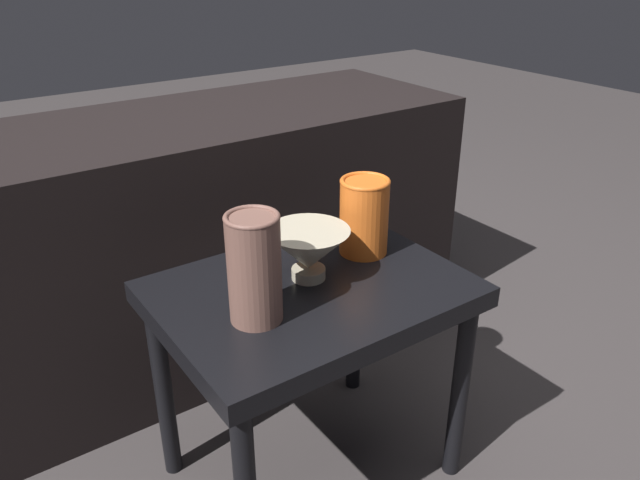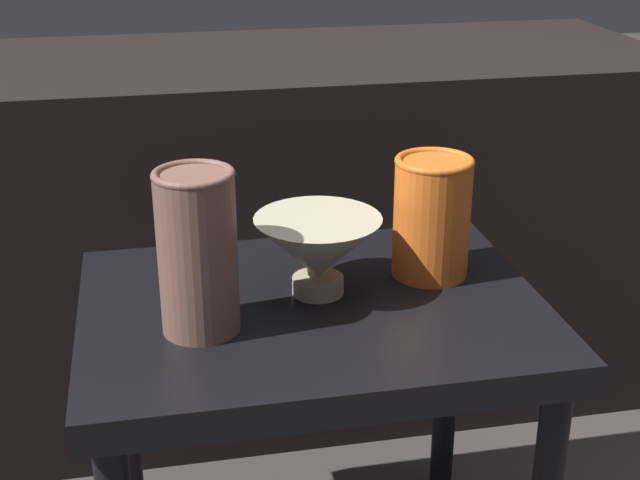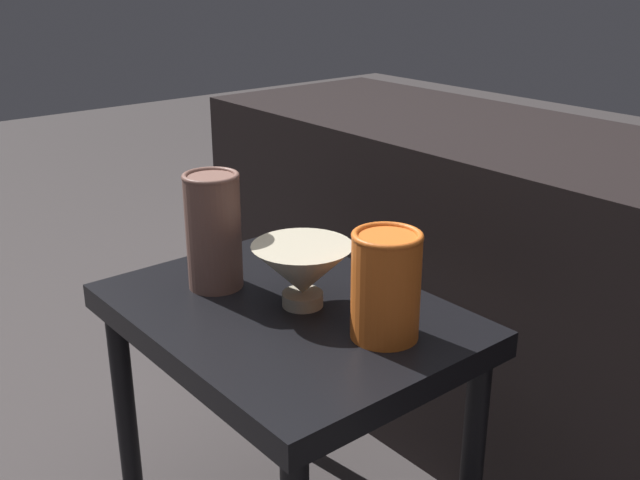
{
  "view_description": "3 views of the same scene",
  "coord_description": "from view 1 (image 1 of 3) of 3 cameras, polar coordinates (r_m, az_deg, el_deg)",
  "views": [
    {
      "loc": [
        -0.56,
        -0.83,
        1.04
      ],
      "look_at": [
        0.03,
        0.01,
        0.54
      ],
      "focal_mm": 35.0,
      "sensor_mm": 36.0,
      "label": 1
    },
    {
      "loc": [
        -0.18,
        -0.95,
        0.96
      ],
      "look_at": [
        0.02,
        0.03,
        0.53
      ],
      "focal_mm": 50.0,
      "sensor_mm": 36.0,
      "label": 2
    },
    {
      "loc": [
        0.84,
        -0.62,
        0.97
      ],
      "look_at": [
        0.04,
        0.04,
        0.57
      ],
      "focal_mm": 42.0,
      "sensor_mm": 36.0,
      "label": 3
    }
  ],
  "objects": [
    {
      "name": "bowl",
      "position": [
        1.15,
        -1.08,
        -0.97
      ],
      "size": [
        0.16,
        0.16,
        0.1
      ],
      "color": "#B2A88E",
      "rests_on": "table"
    },
    {
      "name": "vase_colorful_right",
      "position": [
        1.25,
        4.05,
        2.28
      ],
      "size": [
        0.1,
        0.1,
        0.16
      ],
      "color": "orange",
      "rests_on": "table"
    },
    {
      "name": "couch_backdrop",
      "position": [
        1.68,
        -11.97,
        0.02
      ],
      "size": [
        1.47,
        0.5,
        0.65
      ],
      "color": "black",
      "rests_on": "ground_plane"
    },
    {
      "name": "ground_plane",
      "position": [
        1.45,
        -0.73,
        -20.13
      ],
      "size": [
        8.0,
        8.0,
        0.0
      ],
      "primitive_type": "plane",
      "color": "#383333"
    },
    {
      "name": "table",
      "position": [
        1.19,
        -0.84,
        -6.77
      ],
      "size": [
        0.56,
        0.42,
        0.46
      ],
      "color": "black",
      "rests_on": "ground_plane"
    },
    {
      "name": "vase_textured_left",
      "position": [
        1.02,
        -6.03,
        -2.5
      ],
      "size": [
        0.09,
        0.09,
        0.19
      ],
      "color": "brown",
      "rests_on": "table"
    }
  ]
}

